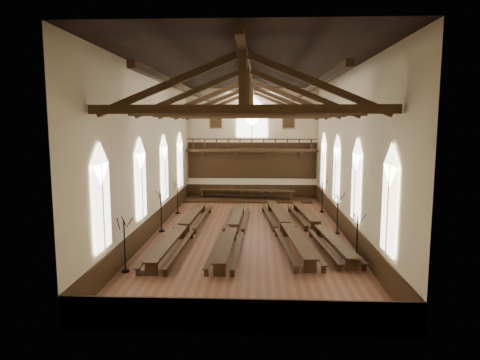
% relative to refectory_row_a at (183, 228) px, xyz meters
% --- Properties ---
extents(ground, '(26.00, 26.00, 0.00)m').
position_rel_refectory_row_a_xyz_m(ground, '(3.97, 0.96, -0.54)').
color(ground, brown).
rests_on(ground, ground).
extents(room_walls, '(26.00, 26.00, 26.00)m').
position_rel_refectory_row_a_xyz_m(room_walls, '(3.97, 0.96, 5.92)').
color(room_walls, beige).
rests_on(room_walls, ground).
extents(wainscot_band, '(12.00, 26.00, 1.20)m').
position_rel_refectory_row_a_xyz_m(wainscot_band, '(3.97, 0.96, 0.06)').
color(wainscot_band, '#33200F').
rests_on(wainscot_band, ground).
extents(side_windows, '(11.85, 19.80, 4.50)m').
position_rel_refectory_row_a_xyz_m(side_windows, '(3.97, 0.96, 3.20)').
color(side_windows, white).
rests_on(side_windows, room_walls).
extents(end_window, '(2.80, 0.12, 3.80)m').
position_rel_refectory_row_a_xyz_m(end_window, '(3.97, 13.86, 6.68)').
color(end_window, silver).
rests_on(end_window, room_walls).
extents(minstrels_gallery, '(11.80, 1.24, 3.70)m').
position_rel_refectory_row_a_xyz_m(minstrels_gallery, '(3.97, 13.62, 3.36)').
color(minstrels_gallery, '#341E10').
rests_on(minstrels_gallery, room_walls).
extents(portraits, '(7.75, 0.09, 1.45)m').
position_rel_refectory_row_a_xyz_m(portraits, '(3.97, 13.86, 6.56)').
color(portraits, brown).
rests_on(portraits, room_walls).
extents(roof_trusses, '(11.70, 25.70, 2.80)m').
position_rel_refectory_row_a_xyz_m(roof_trusses, '(3.97, 0.96, 7.67)').
color(roof_trusses, '#341E10').
rests_on(roof_trusses, room_walls).
extents(refectory_row_a, '(1.73, 14.40, 0.74)m').
position_rel_refectory_row_a_xyz_m(refectory_row_a, '(0.00, 0.00, 0.00)').
color(refectory_row_a, '#341E10').
rests_on(refectory_row_a, ground).
extents(refectory_row_b, '(1.62, 14.08, 0.71)m').
position_rel_refectory_row_a_xyz_m(refectory_row_b, '(3.04, -0.07, -0.02)').
color(refectory_row_b, '#341E10').
rests_on(refectory_row_b, ground).
extents(refectory_row_c, '(2.23, 14.61, 0.76)m').
position_rel_refectory_row_a_xyz_m(refectory_row_c, '(6.28, 0.75, 0.01)').
color(refectory_row_c, '#341E10').
rests_on(refectory_row_c, ground).
extents(refectory_row_d, '(2.09, 14.10, 0.71)m').
position_rel_refectory_row_a_xyz_m(refectory_row_d, '(8.27, 0.90, -0.03)').
color(refectory_row_d, '#341E10').
rests_on(refectory_row_d, ground).
extents(dais, '(11.40, 2.78, 0.19)m').
position_rel_refectory_row_a_xyz_m(dais, '(3.52, 12.36, -0.45)').
color(dais, '#33200F').
rests_on(dais, ground).
extents(high_table, '(8.58, 1.93, 0.80)m').
position_rel_refectory_row_a_xyz_m(high_table, '(3.52, 12.36, 0.32)').
color(high_table, '#341E10').
rests_on(high_table, dais).
extents(high_chairs, '(4.98, 0.48, 0.98)m').
position_rel_refectory_row_a_xyz_m(high_chairs, '(3.52, 13.19, 0.18)').
color(high_chairs, '#341E10').
rests_on(high_chairs, dais).
extents(candelabrum_left_near, '(0.75, 0.79, 2.61)m').
position_rel_refectory_row_a_xyz_m(candelabrum_left_near, '(-1.58, -6.38, 0.25)').
color(candelabrum_left_near, black).
rests_on(candelabrum_left_near, ground).
extents(candelabrum_left_mid, '(0.80, 0.74, 2.64)m').
position_rel_refectory_row_a_xyz_m(candelabrum_left_mid, '(-1.58, 1.06, 0.26)').
color(candelabrum_left_mid, black).
rests_on(candelabrum_left_mid, ground).
extents(candelabrum_left_far, '(0.70, 0.75, 2.47)m').
position_rel_refectory_row_a_xyz_m(candelabrum_left_far, '(-1.58, 6.52, 0.21)').
color(candelabrum_left_far, black).
rests_on(candelabrum_left_far, ground).
extents(candelabrum_right_near, '(0.70, 0.75, 2.45)m').
position_rel_refectory_row_a_xyz_m(candelabrum_right_near, '(9.52, -4.31, 0.20)').
color(candelabrum_right_near, black).
rests_on(candelabrum_right_near, ground).
extents(candelabrum_right_mid, '(0.74, 0.79, 2.60)m').
position_rel_refectory_row_a_xyz_m(candelabrum_right_mid, '(9.52, 1.07, 0.25)').
color(candelabrum_right_mid, black).
rests_on(candelabrum_right_mid, ground).
extents(candelabrum_right_far, '(0.77, 0.73, 2.54)m').
position_rel_refectory_row_a_xyz_m(candelabrum_right_far, '(9.52, 7.51, 0.23)').
color(candelabrum_right_far, black).
rests_on(candelabrum_right_far, ground).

